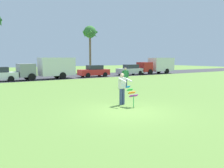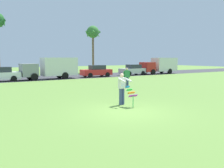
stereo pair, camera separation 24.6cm
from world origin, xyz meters
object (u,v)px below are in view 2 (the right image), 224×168
person_kite_flyer (122,88)px  palm_tree_centre_far (93,34)px  parked_car_white (0,75)px  person_walker_near (127,77)px  parked_truck_red_cab (161,65)px  kite_held (131,93)px  parked_car_red (96,71)px  parked_truck_grey_van (53,68)px  parked_car_silver (133,70)px

person_kite_flyer → palm_tree_centre_far: (11.79, 25.75, 5.77)m
parked_car_white → person_walker_near: person_walker_near is taller
person_kite_flyer → person_walker_near: 7.50m
parked_truck_red_cab → palm_tree_centre_far: (-8.14, 8.22, 5.31)m
palm_tree_centre_far → person_walker_near: bearing=-109.9°
parked_truck_red_cab → palm_tree_centre_far: bearing=134.7°
person_kite_flyer → kite_held: person_kite_flyer is taller
parked_truck_red_cab → parked_car_white: bearing=-180.0°
kite_held → palm_tree_centre_far: (11.71, 26.46, 6.01)m
kite_held → parked_car_white: size_ratio=0.25×
person_walker_near → parked_car_white: bearing=126.6°
parked_car_red → parked_truck_red_cab: parked_truck_red_cab is taller
parked_car_white → parked_truck_grey_van: 5.92m
parked_car_red → person_walker_near: 12.08m
person_kite_flyer → person_walker_near: (4.62, 5.91, -0.02)m
kite_held → person_walker_near: size_ratio=0.63×
kite_held → parked_car_silver: (14.16, 18.24, 0.06)m
parked_car_silver → kite_held: bearing=-127.8°
parked_car_red → palm_tree_centre_far: (3.83, 8.22, 5.95)m
kite_held → parked_car_silver: bearing=52.2°
person_kite_flyer → parked_truck_grey_van: (1.88, 17.52, 0.46)m
person_kite_flyer → parked_car_silver: 22.58m
parked_truck_red_cab → person_walker_near: (-15.32, -11.61, -0.48)m
kite_held → person_walker_near: person_walker_near is taller
parked_car_white → parked_truck_grey_van: bearing=0.0°
parked_car_red → palm_tree_centre_far: 10.85m
parked_truck_red_cab → kite_held: bearing=-137.4°
person_kite_flyer → parked_car_silver: bearing=50.9°
parked_truck_grey_van → parked_truck_red_cab: size_ratio=1.01×
kite_held → parked_car_silver: 23.09m
kite_held → parked_car_silver: parked_car_silver is taller
parked_car_silver → palm_tree_centre_far: 10.44m
palm_tree_centre_far → parked_car_white: bearing=-152.5°
person_kite_flyer → parked_truck_red_cab: parked_truck_red_cab is taller
parked_car_red → parked_truck_grey_van: bearing=-180.0°
person_kite_flyer → parked_truck_grey_van: parked_truck_grey_van is taller
parked_car_silver → person_kite_flyer: bearing=-129.1°
person_kite_flyer → person_walker_near: same height
person_kite_flyer → kite_held: 0.76m
person_kite_flyer → kite_held: (0.09, -0.71, -0.23)m
parked_truck_grey_van → person_kite_flyer: bearing=-96.1°
parked_car_red → kite_held: bearing=-113.4°
parked_car_white → person_kite_flyer: bearing=-77.1°
parked_truck_red_cab → person_walker_near: size_ratio=3.89×
kite_held → parked_truck_red_cab: bearing=42.6°
parked_car_white → parked_truck_grey_van: (5.89, 0.00, 0.64)m
parked_truck_grey_van → palm_tree_centre_far: palm_tree_centre_far is taller
person_kite_flyer → palm_tree_centre_far: bearing=65.4°
parked_car_white → palm_tree_centre_far: bearing=27.5°
parked_truck_grey_van → parked_truck_red_cab: 18.05m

